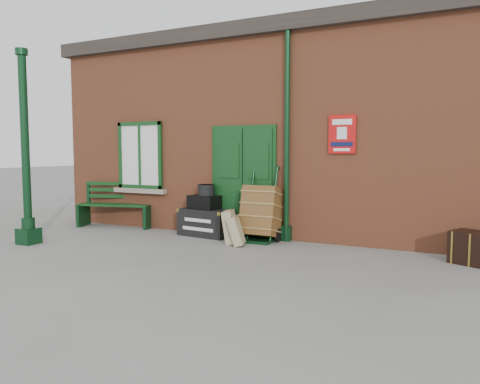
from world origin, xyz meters
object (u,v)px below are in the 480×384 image
Objects in this scene: houdini_trunk at (207,222)px; dark_trunk at (477,248)px; bench at (117,204)px; porter_trolley at (261,213)px.

dark_trunk is (4.98, -0.29, -0.03)m from houdini_trunk.
bench is 2.48m from houdini_trunk.
houdini_trunk is 1.27m from porter_trolley.
houdini_trunk is at bearing 178.22° from porter_trolley.
bench is 3.70m from porter_trolley.
bench reaches higher than dark_trunk.
houdini_trunk is (2.46, -0.08, -0.26)m from bench.
houdini_trunk reaches higher than dark_trunk.
porter_trolley reaches higher than bench.
porter_trolley reaches higher than houdini_trunk.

